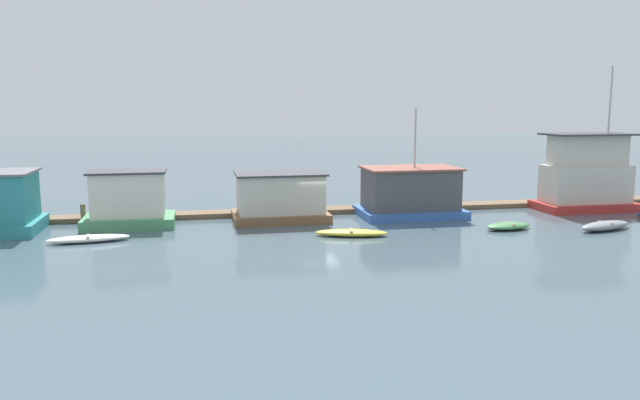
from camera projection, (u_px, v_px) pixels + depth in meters
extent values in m
plane|color=#475B66|center=(317.00, 220.00, 37.64)|extent=(200.00, 200.00, 0.00)
cube|color=brown|center=(309.00, 211.00, 40.04)|extent=(51.00, 1.55, 0.30)
cube|color=#4C9360|center=(130.00, 221.00, 35.86)|extent=(5.09, 3.33, 0.60)
cube|color=silver|center=(128.00, 194.00, 35.62)|extent=(4.00, 2.24, 2.50)
cube|color=#38383D|center=(127.00, 172.00, 35.42)|extent=(4.30, 2.54, 0.12)
cube|color=brown|center=(280.00, 216.00, 37.66)|extent=(5.67, 3.83, 0.51)
cube|color=beige|center=(280.00, 193.00, 37.44)|extent=(5.02, 3.17, 2.28)
cube|color=#38383D|center=(280.00, 173.00, 37.26)|extent=(5.32, 3.47, 0.12)
cube|color=#3866B7|center=(410.00, 212.00, 39.11)|extent=(6.37, 4.20, 0.49)
cube|color=#4C4C51|center=(410.00, 189.00, 38.88)|extent=(5.51, 3.34, 2.46)
cube|color=brown|center=(411.00, 168.00, 38.68)|extent=(5.81, 3.64, 0.12)
cylinder|color=#B2B2B7|center=(415.00, 138.00, 38.44)|extent=(0.12, 0.12, 3.64)
cube|color=red|center=(584.00, 206.00, 41.35)|extent=(6.38, 3.28, 0.52)
cube|color=beige|center=(586.00, 184.00, 41.12)|extent=(5.51, 2.41, 2.45)
cube|color=beige|center=(588.00, 150.00, 40.78)|extent=(4.89, 1.79, 1.97)
cube|color=#38383D|center=(589.00, 134.00, 40.62)|extent=(5.81, 2.71, 0.12)
cylinder|color=#B2B2B7|center=(610.00, 100.00, 40.55)|extent=(0.12, 0.12, 4.33)
ellipsoid|color=white|center=(88.00, 239.00, 31.77)|extent=(4.15, 1.50, 0.36)
cube|color=#997F60|center=(88.00, 236.00, 31.75)|extent=(0.26, 0.89, 0.08)
ellipsoid|color=yellow|center=(351.00, 233.00, 33.18)|extent=(3.99, 2.04, 0.36)
cube|color=#997F60|center=(351.00, 230.00, 33.16)|extent=(0.39, 0.93, 0.08)
ellipsoid|color=#47844C|center=(508.00, 226.00, 34.95)|extent=(2.88, 1.68, 0.39)
cube|color=#997F60|center=(508.00, 224.00, 34.93)|extent=(0.32, 1.10, 0.08)
ellipsoid|color=gray|center=(605.00, 226.00, 34.74)|extent=(3.79, 2.08, 0.50)
cube|color=#997F60|center=(606.00, 223.00, 34.71)|extent=(0.42, 0.92, 0.08)
cylinder|color=#846B4C|center=(83.00, 214.00, 36.34)|extent=(0.29, 0.29, 1.20)
cylinder|color=brown|center=(261.00, 207.00, 38.34)|extent=(0.25, 0.25, 1.39)
cylinder|color=brown|center=(393.00, 199.00, 39.96)|extent=(0.29, 0.29, 1.87)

